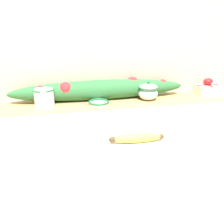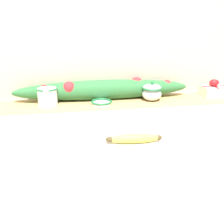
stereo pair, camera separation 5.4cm
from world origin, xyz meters
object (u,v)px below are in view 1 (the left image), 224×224
at_px(cream_pitcher, 44,97).
at_px(sugar_bowl, 148,91).
at_px(banana, 137,138).
at_px(gift_box, 207,89).
at_px(small_dish, 99,103).
at_px(spoon, 162,106).

relative_size(cream_pitcher, sugar_bowl, 1.12).
height_order(sugar_bowl, banana, sugar_bowl).
bearing_deg(cream_pitcher, gift_box, 1.69).
distance_m(small_dish, gift_box, 0.66).
height_order(cream_pitcher, small_dish, cream_pitcher).
xyz_separation_m(cream_pitcher, small_dish, (0.27, -0.03, -0.04)).
bearing_deg(spoon, sugar_bowl, 69.18).
height_order(banana, gift_box, gift_box).
height_order(sugar_bowl, spoon, sugar_bowl).
bearing_deg(spoon, gift_box, -7.16).
height_order(spoon, gift_box, gift_box).
bearing_deg(gift_box, cream_pitcher, -178.31).
distance_m(cream_pitcher, small_dish, 0.28).
distance_m(sugar_bowl, small_dish, 0.28).
xyz_separation_m(cream_pitcher, gift_box, (0.93, 0.03, -0.02)).
bearing_deg(cream_pitcher, sugar_bowl, -0.11).
xyz_separation_m(banana, gift_box, (0.60, 0.51, 0.02)).
relative_size(sugar_bowl, spoon, 0.67).
relative_size(sugar_bowl, gift_box, 0.82).
relative_size(cream_pitcher, gift_box, 0.92).
bearing_deg(sugar_bowl, small_dish, -174.04).
relative_size(small_dish, gift_box, 0.82).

